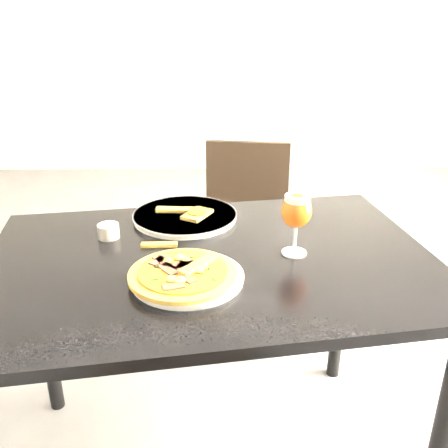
{
  "coord_description": "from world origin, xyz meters",
  "views": [
    {
      "loc": [
        -0.28,
        -1.45,
        1.37
      ],
      "look_at": [
        -0.25,
        -0.21,
        0.83
      ],
      "focal_mm": 40.0,
      "sensor_mm": 36.0,
      "label": 1
    }
  ],
  "objects_px": {
    "dining_table": "(212,286)",
    "beer_glass": "(297,211)",
    "chair_far": "(244,232)",
    "pizza": "(183,273)"
  },
  "relations": [
    {
      "from": "chair_far",
      "to": "pizza",
      "type": "relative_size",
      "value": 3.13
    },
    {
      "from": "dining_table",
      "to": "chair_far",
      "type": "distance_m",
      "value": 0.84
    },
    {
      "from": "beer_glass",
      "to": "dining_table",
      "type": "bearing_deg",
      "value": -175.29
    },
    {
      "from": "dining_table",
      "to": "pizza",
      "type": "height_order",
      "value": "pizza"
    },
    {
      "from": "chair_far",
      "to": "pizza",
      "type": "bearing_deg",
      "value": -94.31
    },
    {
      "from": "dining_table",
      "to": "chair_far",
      "type": "relative_size",
      "value": 1.56
    },
    {
      "from": "dining_table",
      "to": "beer_glass",
      "type": "xyz_separation_m",
      "value": [
        0.23,
        0.02,
        0.21
      ]
    },
    {
      "from": "pizza",
      "to": "dining_table",
      "type": "bearing_deg",
      "value": 61.82
    },
    {
      "from": "chair_far",
      "to": "beer_glass",
      "type": "bearing_deg",
      "value": -75.47
    },
    {
      "from": "dining_table",
      "to": "beer_glass",
      "type": "distance_m",
      "value": 0.31
    }
  ]
}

